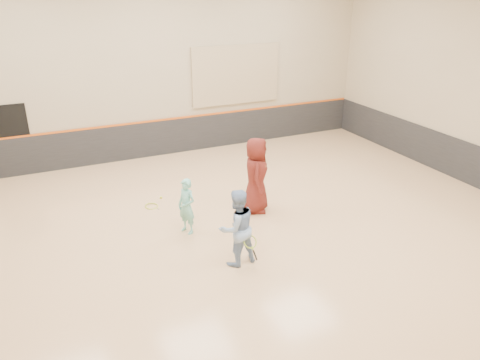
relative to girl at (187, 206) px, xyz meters
name	(u,v)px	position (x,y,z in m)	size (l,w,h in m)	color
room	(231,203)	(0.90, -0.53, 0.14)	(15.04, 12.04, 6.22)	tan
wainscot_back	(160,138)	(0.90, 5.44, -0.07)	(14.90, 0.04, 1.20)	#232326
wainscot_right	(466,163)	(8.37, -0.53, -0.07)	(0.04, 11.90, 1.20)	#232326
accent_stripe	(159,120)	(0.90, 5.43, 0.55)	(14.90, 0.03, 0.06)	#D85914
acoustic_panel	(236,75)	(3.70, 5.42, 1.83)	(3.20, 0.08, 2.00)	tan
doorway	(11,141)	(-3.60, 5.45, 0.43)	(1.10, 0.05, 2.20)	black
girl	(187,206)	(0.00, 0.00, 0.00)	(0.49, 0.32, 1.34)	#78D0C2
instructor	(237,228)	(0.51, -1.69, 0.16)	(0.81, 0.63, 1.67)	#86A4CF
young_man	(256,175)	(1.96, 0.35, 0.31)	(0.96, 0.62, 1.96)	#5C1B15
held_racket	(250,242)	(0.69, -1.94, -0.07)	(0.46, 0.46, 0.50)	#A3C72B
spare_racket	(151,205)	(-0.44, 1.66, -0.61)	(0.76, 0.76, 0.12)	#AEC42B
ball_under_racket	(239,251)	(0.74, -1.33, -0.64)	(0.07, 0.07, 0.07)	#CBE034
ball_in_hand	(264,167)	(2.07, 0.11, 0.60)	(0.07, 0.07, 0.07)	#B9CF30
ball_beside_spare	(161,197)	(-0.07, 2.05, -0.64)	(0.07, 0.07, 0.07)	yellow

